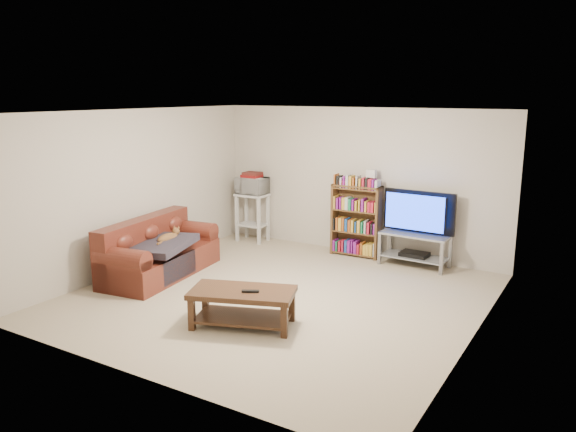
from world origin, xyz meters
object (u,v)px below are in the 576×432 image
Objects in this scene: coffee_table at (243,301)px; bookshelf at (356,220)px; tv_stand at (415,244)px; sofa at (157,255)px.

coffee_table is 3.29m from bookshelf.
tv_stand is 1.05m from bookshelf.
tv_stand is (0.96, 3.21, 0.05)m from coffee_table.
coffee_table is 1.12× the size of bookshelf.
sofa is at bearing 137.91° from coffee_table.
bookshelf is (-1.02, 0.06, 0.25)m from tv_stand.
coffee_table is (2.16, -0.87, 0.00)m from sofa.
tv_stand is at bearing 53.17° from coffee_table.
sofa is at bearing -132.71° from bookshelf.
tv_stand is (3.13, 2.34, 0.05)m from sofa.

